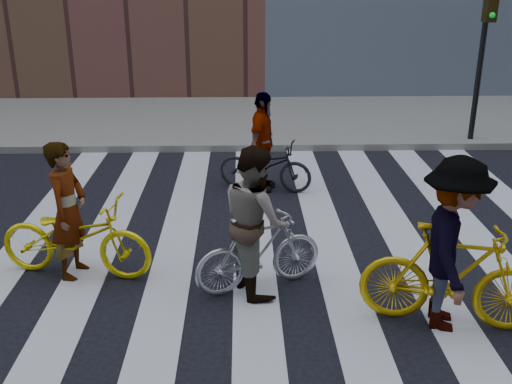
{
  "coord_description": "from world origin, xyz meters",
  "views": [
    {
      "loc": [
        -0.71,
        -7.36,
        3.78
      ],
      "look_at": [
        -0.51,
        0.3,
        0.86
      ],
      "focal_mm": 42.0,
      "sensor_mm": 36.0,
      "label": 1
    }
  ],
  "objects_px": {
    "rider_rear": "(262,142)",
    "bike_yellow_left": "(75,237)",
    "bike_yellow_right": "(453,276)",
    "bike_dark_rear": "(265,166)",
    "traffic_signal": "(485,41)",
    "bike_silver_mid": "(259,252)",
    "rider_right": "(452,245)",
    "rider_mid": "(255,220)",
    "rider_left": "(68,211)"
  },
  "relations": [
    {
      "from": "bike_silver_mid",
      "to": "rider_right",
      "type": "relative_size",
      "value": 0.84
    },
    {
      "from": "bike_yellow_left",
      "to": "bike_silver_mid",
      "type": "bearing_deg",
      "value": -89.02
    },
    {
      "from": "rider_rear",
      "to": "rider_right",
      "type": "bearing_deg",
      "value": -138.36
    },
    {
      "from": "rider_left",
      "to": "rider_mid",
      "type": "distance_m",
      "value": 2.37
    },
    {
      "from": "bike_yellow_left",
      "to": "rider_mid",
      "type": "bearing_deg",
      "value": -89.23
    },
    {
      "from": "traffic_signal",
      "to": "bike_yellow_right",
      "type": "xyz_separation_m",
      "value": [
        -2.82,
        -6.97,
        -1.68
      ]
    },
    {
      "from": "bike_yellow_left",
      "to": "rider_right",
      "type": "height_order",
      "value": "rider_right"
    },
    {
      "from": "traffic_signal",
      "to": "rider_left",
      "type": "bearing_deg",
      "value": -141.99
    },
    {
      "from": "bike_silver_mid",
      "to": "rider_rear",
      "type": "xyz_separation_m",
      "value": [
        0.16,
        3.5,
        0.38
      ]
    },
    {
      "from": "bike_yellow_right",
      "to": "traffic_signal",
      "type": "bearing_deg",
      "value": -8.17
    },
    {
      "from": "rider_mid",
      "to": "rider_right",
      "type": "relative_size",
      "value": 0.94
    },
    {
      "from": "bike_yellow_left",
      "to": "bike_yellow_right",
      "type": "bearing_deg",
      "value": -94.98
    },
    {
      "from": "rider_left",
      "to": "traffic_signal",
      "type": "bearing_deg",
      "value": -40.91
    },
    {
      "from": "bike_silver_mid",
      "to": "bike_yellow_right",
      "type": "height_order",
      "value": "bike_yellow_right"
    },
    {
      "from": "bike_yellow_right",
      "to": "rider_rear",
      "type": "relative_size",
      "value": 1.14
    },
    {
      "from": "bike_dark_rear",
      "to": "rider_right",
      "type": "bearing_deg",
      "value": -138.92
    },
    {
      "from": "bike_yellow_right",
      "to": "rider_left",
      "type": "xyz_separation_m",
      "value": [
        -4.47,
        1.27,
        0.29
      ]
    },
    {
      "from": "bike_yellow_left",
      "to": "rider_mid",
      "type": "relative_size",
      "value": 1.09
    },
    {
      "from": "bike_silver_mid",
      "to": "rider_right",
      "type": "xyz_separation_m",
      "value": [
        2.04,
        -0.86,
        0.48
      ]
    },
    {
      "from": "traffic_signal",
      "to": "rider_rear",
      "type": "bearing_deg",
      "value": -151.18
    },
    {
      "from": "traffic_signal",
      "to": "bike_yellow_left",
      "type": "xyz_separation_m",
      "value": [
        -7.24,
        -5.7,
        -1.75
      ]
    },
    {
      "from": "bike_silver_mid",
      "to": "bike_dark_rear",
      "type": "xyz_separation_m",
      "value": [
        0.21,
        3.5,
        -0.05
      ]
    },
    {
      "from": "rider_rear",
      "to": "bike_yellow_right",
      "type": "bearing_deg",
      "value": -137.81
    },
    {
      "from": "bike_yellow_right",
      "to": "bike_yellow_left",
      "type": "bearing_deg",
      "value": 87.8
    },
    {
      "from": "traffic_signal",
      "to": "rider_mid",
      "type": "xyz_separation_m",
      "value": [
        -4.96,
        -6.11,
        -1.36
      ]
    },
    {
      "from": "bike_yellow_left",
      "to": "rider_left",
      "type": "bearing_deg",
      "value": 101.07
    },
    {
      "from": "bike_dark_rear",
      "to": "rider_rear",
      "type": "bearing_deg",
      "value": 108.35
    },
    {
      "from": "rider_rear",
      "to": "traffic_signal",
      "type": "bearing_deg",
      "value": -42.83
    },
    {
      "from": "rider_right",
      "to": "rider_rear",
      "type": "relative_size",
      "value": 1.12
    },
    {
      "from": "traffic_signal",
      "to": "rider_right",
      "type": "height_order",
      "value": "traffic_signal"
    },
    {
      "from": "rider_left",
      "to": "bike_silver_mid",
      "type": "bearing_deg",
      "value": -88.81
    },
    {
      "from": "bike_yellow_right",
      "to": "bike_dark_rear",
      "type": "distance_m",
      "value": 4.75
    },
    {
      "from": "bike_silver_mid",
      "to": "rider_left",
      "type": "height_order",
      "value": "rider_left"
    },
    {
      "from": "rider_mid",
      "to": "rider_right",
      "type": "xyz_separation_m",
      "value": [
        2.09,
        -0.86,
        0.06
      ]
    },
    {
      "from": "traffic_signal",
      "to": "bike_silver_mid",
      "type": "distance_m",
      "value": 8.04
    },
    {
      "from": "traffic_signal",
      "to": "bike_dark_rear",
      "type": "relative_size",
      "value": 1.96
    },
    {
      "from": "rider_mid",
      "to": "rider_rear",
      "type": "xyz_separation_m",
      "value": [
        0.21,
        3.5,
        -0.04
      ]
    },
    {
      "from": "traffic_signal",
      "to": "bike_yellow_right",
      "type": "height_order",
      "value": "traffic_signal"
    },
    {
      "from": "bike_yellow_left",
      "to": "rider_right",
      "type": "distance_m",
      "value": 4.58
    },
    {
      "from": "bike_yellow_left",
      "to": "rider_rear",
      "type": "height_order",
      "value": "rider_rear"
    },
    {
      "from": "rider_right",
      "to": "rider_mid",
      "type": "bearing_deg",
      "value": 81.54
    },
    {
      "from": "traffic_signal",
      "to": "rider_right",
      "type": "distance_m",
      "value": 7.65
    },
    {
      "from": "traffic_signal",
      "to": "bike_yellow_right",
      "type": "bearing_deg",
      "value": -112.01
    },
    {
      "from": "rider_rear",
      "to": "bike_yellow_left",
      "type": "bearing_deg",
      "value": 159.41
    },
    {
      "from": "rider_rear",
      "to": "bike_silver_mid",
      "type": "bearing_deg",
      "value": -164.29
    },
    {
      "from": "rider_mid",
      "to": "rider_rear",
      "type": "height_order",
      "value": "rider_mid"
    },
    {
      "from": "rider_left",
      "to": "rider_mid",
      "type": "bearing_deg",
      "value": -89.02
    },
    {
      "from": "rider_mid",
      "to": "bike_yellow_right",
      "type": "bearing_deg",
      "value": -132.87
    },
    {
      "from": "rider_left",
      "to": "rider_rear",
      "type": "distance_m",
      "value": 4.0
    },
    {
      "from": "traffic_signal",
      "to": "bike_yellow_left",
      "type": "relative_size",
      "value": 1.65
    }
  ]
}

